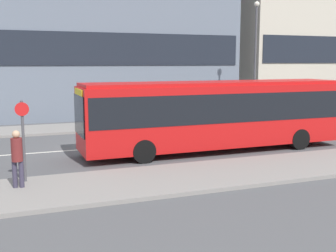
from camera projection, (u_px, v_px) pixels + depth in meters
The scene contains 11 objects.
ground_plane at pixel (103, 148), 19.78m from camera, with size 120.00×120.00×0.00m, color #4F4F51.
sidewalk_near at pixel (143, 182), 13.99m from camera, with size 44.00×3.50×0.13m.
sidewalk_far at pixel (81, 128), 25.54m from camera, with size 44.00×3.50×0.13m.
lane_centerline at pixel (103, 148), 19.78m from camera, with size 41.80×0.16×0.01m.
apartment_block_right_tower at pixel (324, 4), 37.36m from camera, with size 16.24×4.86×18.29m.
city_bus at pixel (216, 111), 18.96m from camera, with size 12.22×2.56×3.14m.
parked_car_0 at pixel (265, 116), 26.56m from camera, with size 4.08×1.74×1.37m.
parked_car_1 at pixel (323, 113), 28.46m from camera, with size 4.05×1.73×1.25m.
pedestrian_near_stop at pixel (17, 155), 12.98m from camera, with size 0.34×0.34×1.80m.
bus_stop_sign at pixel (23, 135), 13.57m from camera, with size 0.44×0.12×2.66m.
street_lamp at pixel (255, 49), 28.27m from camera, with size 0.36×0.36×7.86m.
Camera 1 is at (-4.06, -19.21, 4.00)m, focal length 45.00 mm.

